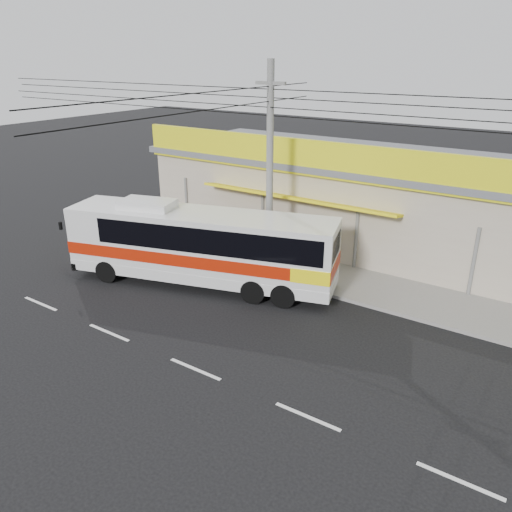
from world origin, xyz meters
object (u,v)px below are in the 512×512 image
(motorbike_dark, at_px, (145,230))
(utility_pole, at_px, (270,101))
(coach_bus, at_px, (204,243))
(motorbike_red, at_px, (230,254))

(motorbike_dark, height_order, utility_pole, utility_pole)
(coach_bus, height_order, utility_pole, utility_pole)
(motorbike_dark, relative_size, utility_pole, 0.05)
(motorbike_red, distance_m, motorbike_dark, 5.73)
(motorbike_dark, xyz_separation_m, utility_pole, (7.56, 0.22, 6.82))
(coach_bus, bearing_deg, motorbike_dark, 142.60)
(coach_bus, bearing_deg, utility_pole, 41.08)
(coach_bus, height_order, motorbike_red, coach_bus)
(motorbike_red, bearing_deg, utility_pole, -61.82)
(motorbike_red, xyz_separation_m, motorbike_dark, (-5.73, 0.20, 0.02))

